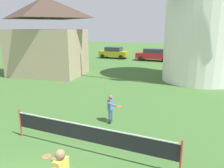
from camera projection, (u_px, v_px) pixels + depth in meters
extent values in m
cylinder|color=white|center=(204.00, 12.00, 16.52)|extent=(5.57, 5.57, 10.54)
cylinder|color=red|center=(20.00, 123.00, 8.51)|extent=(0.06, 0.06, 1.10)
cylinder|color=red|center=(181.00, 158.00, 6.20)|extent=(0.06, 0.06, 1.10)
cube|color=black|center=(88.00, 134.00, 7.32)|extent=(5.93, 0.01, 0.55)
cube|color=white|center=(88.00, 126.00, 7.25)|extent=(5.93, 0.02, 0.04)
sphere|color=#89664C|center=(60.00, 155.00, 4.79)|extent=(0.23, 0.23, 0.23)
cylinder|color=#89664C|center=(60.00, 161.00, 5.13)|extent=(0.48, 0.13, 0.18)
cylinder|color=#D84C33|center=(54.00, 159.00, 5.21)|extent=(0.22, 0.04, 0.04)
ellipsoid|color=#D84C33|center=(47.00, 156.00, 5.31)|extent=(0.20, 0.25, 0.03)
cylinder|color=slate|center=(111.00, 115.00, 9.91)|extent=(0.11, 0.11, 0.57)
cylinder|color=slate|center=(110.00, 116.00, 9.80)|extent=(0.11, 0.11, 0.57)
cube|color=#4C7AD1|center=(111.00, 104.00, 9.72)|extent=(0.20, 0.30, 0.51)
sphere|color=#89664C|center=(111.00, 97.00, 9.64)|extent=(0.19, 0.19, 0.19)
cylinder|color=#89664C|center=(113.00, 104.00, 9.87)|extent=(0.08, 0.08, 0.38)
cylinder|color=#89664C|center=(112.00, 105.00, 9.48)|extent=(0.40, 0.15, 0.15)
cylinder|color=#D84C33|center=(115.00, 105.00, 9.40)|extent=(0.22, 0.06, 0.04)
ellipsoid|color=#D84C33|center=(119.00, 106.00, 9.28)|extent=(0.22, 0.27, 0.03)
sphere|color=yellow|center=(30.00, 122.00, 9.70)|extent=(0.21, 0.21, 0.21)
cube|color=#999919|center=(114.00, 54.00, 30.82)|extent=(3.99, 1.88, 0.70)
cube|color=#2D333D|center=(114.00, 49.00, 30.67)|extent=(2.26, 1.60, 0.56)
cylinder|color=black|center=(125.00, 56.00, 31.22)|extent=(0.61, 0.21, 0.60)
cylinder|color=black|center=(121.00, 57.00, 29.68)|extent=(0.61, 0.21, 0.60)
cylinder|color=black|center=(107.00, 55.00, 32.14)|extent=(0.61, 0.21, 0.60)
cylinder|color=black|center=(103.00, 56.00, 30.59)|extent=(0.61, 0.21, 0.60)
cube|color=red|center=(154.00, 56.00, 28.38)|extent=(4.49, 1.76, 0.70)
cube|color=#2D333D|center=(154.00, 51.00, 28.23)|extent=(2.52, 1.53, 0.56)
cylinder|color=black|center=(167.00, 58.00, 28.66)|extent=(0.60, 0.19, 0.60)
cylinder|color=black|center=(164.00, 60.00, 27.14)|extent=(0.60, 0.19, 0.60)
cylinder|color=black|center=(144.00, 57.00, 29.80)|extent=(0.60, 0.19, 0.60)
cylinder|color=black|center=(140.00, 59.00, 28.27)|extent=(0.60, 0.19, 0.60)
cube|color=silver|center=(210.00, 59.00, 25.59)|extent=(4.38, 2.03, 0.70)
cube|color=#2D333D|center=(211.00, 53.00, 25.44)|extent=(2.50, 1.68, 0.56)
cylinder|color=black|center=(224.00, 62.00, 25.74)|extent=(0.61, 0.23, 0.60)
cylinder|color=black|center=(223.00, 64.00, 24.29)|extent=(0.61, 0.23, 0.60)
cylinder|color=black|center=(198.00, 60.00, 27.06)|extent=(0.61, 0.23, 0.60)
cylinder|color=black|center=(196.00, 62.00, 25.61)|extent=(0.61, 0.23, 0.60)
cube|color=tan|center=(48.00, 52.00, 19.63)|extent=(6.64, 5.32, 4.00)
pyramid|color=#423328|center=(45.00, 7.00, 18.70)|extent=(6.97, 5.58, 1.80)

